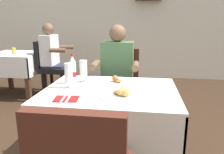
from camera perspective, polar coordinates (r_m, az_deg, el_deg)
name	(u,v)px	position (r m, az deg, el deg)	size (l,w,h in m)	color
back_wall	(127,13)	(5.23, 3.93, 16.10)	(11.00, 0.12, 2.93)	silver
main_dining_table	(110,109)	(1.88, -0.43, -8.32)	(1.09, 0.86, 0.75)	white
chair_far_diner_seat	(120,85)	(2.66, 2.17, -1.99)	(0.44, 0.50, 0.97)	#4C2319
seated_diner_far	(117,74)	(2.52, 1.23, 0.78)	(0.50, 0.46, 1.26)	#282D42
plate_near_camera	(119,94)	(1.64, 1.93, -4.46)	(0.25, 0.25, 0.07)	white
plate_far_diner	(116,82)	(1.98, 1.04, -1.28)	(0.23, 0.23, 0.07)	white
beer_glass_left	(69,76)	(1.87, -11.08, 0.35)	(0.07, 0.07, 0.21)	white
beer_glass_middle	(83,71)	(2.03, -7.35, 1.53)	(0.07, 0.07, 0.20)	white
cola_bottle_primary	(73,71)	(1.99, -10.05, 1.61)	(0.06, 0.06, 0.27)	silver
napkin_cutlery_set	(66,99)	(1.63, -11.70, -5.49)	(0.18, 0.19, 0.01)	maroon
background_dining_table	(17,64)	(4.24, -23.30, 3.02)	(0.85, 0.78, 0.75)	white
background_chair_right	(51,65)	(3.95, -15.40, 2.90)	(0.50, 0.44, 0.97)	black
background_patron	(53,56)	(3.90, -14.89, 5.15)	(0.46, 0.50, 1.26)	#282D42
background_table_tumbler	(14,51)	(4.10, -23.89, 6.19)	(0.06, 0.06, 0.11)	gold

